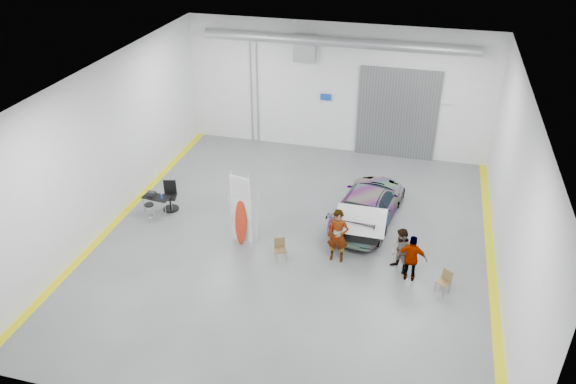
% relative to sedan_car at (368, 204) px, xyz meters
% --- Properties ---
extents(ground, '(16.00, 16.00, 0.00)m').
position_rel_sedan_car_xyz_m(ground, '(-2.37, -2.11, -0.72)').
color(ground, '#5B5F63').
rests_on(ground, ground).
extents(room_shell, '(14.02, 16.18, 6.01)m').
position_rel_sedan_car_xyz_m(room_shell, '(-2.13, 0.11, 3.36)').
color(room_shell, silver).
rests_on(room_shell, ground).
extents(sedan_car, '(2.72, 5.21, 1.44)m').
position_rel_sedan_car_xyz_m(sedan_car, '(0.00, 0.00, 0.00)').
color(sedan_car, silver).
rests_on(sedan_car, ground).
extents(person_a, '(0.71, 0.47, 1.95)m').
position_rel_sedan_car_xyz_m(person_a, '(-0.66, -2.79, 0.26)').
color(person_a, '#906D4E').
rests_on(person_a, ground).
extents(person_b, '(0.99, 0.98, 1.62)m').
position_rel_sedan_car_xyz_m(person_b, '(1.46, -2.87, 0.09)').
color(person_b, slate).
rests_on(person_b, ground).
extents(person_c, '(0.98, 0.43, 1.67)m').
position_rel_sedan_car_xyz_m(person_c, '(1.83, -3.24, 0.11)').
color(person_c, brown).
rests_on(person_c, ground).
extents(surfboard_display, '(0.80, 0.33, 2.86)m').
position_rel_sedan_car_xyz_m(surfboard_display, '(-4.08, -2.69, 0.44)').
color(surfboard_display, white).
rests_on(surfboard_display, ground).
extents(folding_chair_near, '(0.50, 0.54, 0.79)m').
position_rel_sedan_car_xyz_m(folding_chair_near, '(-2.53, -3.28, -0.48)').
color(folding_chair_near, brown).
rests_on(folding_chair_near, ground).
extents(folding_chair_far, '(0.51, 0.56, 0.78)m').
position_rel_sedan_car_xyz_m(folding_chair_far, '(2.88, -3.64, -0.48)').
color(folding_chair_far, brown).
rests_on(folding_chair_far, ground).
extents(shop_stool, '(0.37, 0.37, 0.73)m').
position_rel_sedan_car_xyz_m(shop_stool, '(-7.98, -2.16, -0.36)').
color(shop_stool, black).
rests_on(shop_stool, ground).
extents(work_table, '(1.13, 0.65, 0.88)m').
position_rel_sedan_car_xyz_m(work_table, '(-8.06, -1.49, -0.04)').
color(work_table, '#96999F').
rests_on(work_table, ground).
extents(office_chair, '(0.62, 0.65, 1.16)m').
position_rel_sedan_car_xyz_m(office_chair, '(-7.59, -1.16, -0.21)').
color(office_chair, black).
rests_on(office_chair, ground).
extents(trunk_lid, '(1.68, 1.02, 0.04)m').
position_rel_sedan_car_xyz_m(trunk_lid, '(0.00, -2.24, 0.74)').
color(trunk_lid, silver).
rests_on(trunk_lid, sedan_car).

